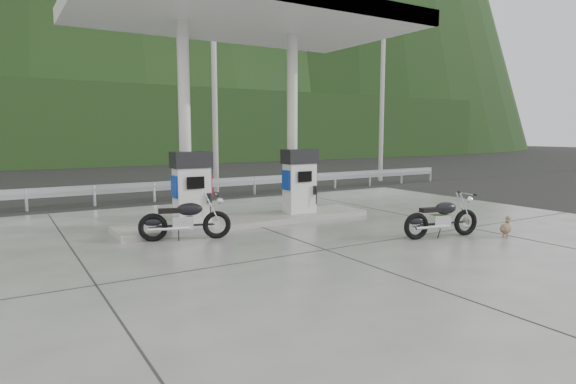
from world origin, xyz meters
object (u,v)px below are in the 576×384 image
duck (506,229)px  motorcycle_left (185,220)px  motorcycle_right (442,218)px  gas_pump_left (192,188)px  gas_pump_right (300,181)px

duck → motorcycle_left: bearing=127.2°
motorcycle_right → duck: 1.50m
gas_pump_left → duck: (5.85, -4.71, -0.85)m
gas_pump_right → motorcycle_right: (1.41, -3.91, -0.61)m
gas_pump_left → motorcycle_right: bearing=-40.3°
gas_pump_left → motorcycle_left: size_ratio=0.94×
gas_pump_right → motorcycle_left: 3.96m
gas_pump_right → motorcycle_left: size_ratio=0.94×
gas_pump_left → motorcycle_right: size_ratio=0.96×
gas_pump_right → motorcycle_left: bearing=-164.1°
motorcycle_right → gas_pump_right: bearing=121.2°
gas_pump_left → duck: gas_pump_left is taller
gas_pump_left → motorcycle_right: (4.61, -3.91, -0.61)m
motorcycle_left → motorcycle_right: bearing=-10.3°
motorcycle_right → duck: size_ratio=3.29×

